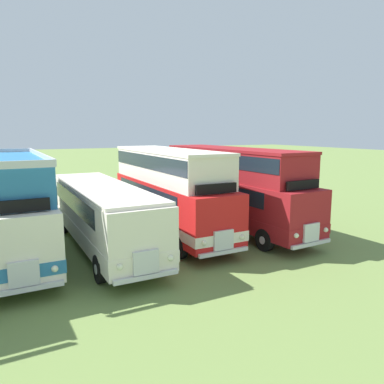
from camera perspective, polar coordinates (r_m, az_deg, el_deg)
bus_sixth_in_row at (r=17.38m, az=-25.74°, el=-1.78°), size 2.72×10.02×4.52m
bus_seventh_in_row at (r=17.69m, az=-13.56°, el=-2.90°), size 2.71×11.13×2.99m
bus_eighth_in_row at (r=19.38m, az=-3.52°, el=0.55°), size 2.68×10.39×4.49m
bus_ninth_in_row at (r=20.82m, az=6.19°, el=1.14°), size 3.12×11.36×4.49m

